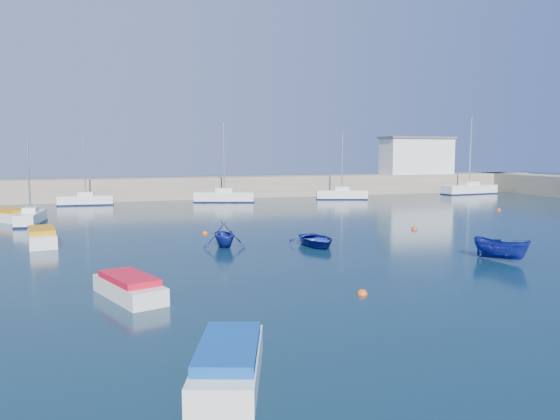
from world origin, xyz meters
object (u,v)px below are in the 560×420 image
object	(u,v)px
sailboat_5	(86,200)
motorboat_0	(129,287)
sailboat_7	(342,194)
harbor_office	(417,156)
dinghy_left	(224,234)
dinghy_center	(316,240)
sailboat_3	(31,218)
motorboat_3	(229,363)
motorboat_1	(42,237)
sailboat_8	(469,189)
sailboat_6	(224,197)
dinghy_right	(501,249)
motorboat_2	(7,215)

from	to	relation	value
sailboat_5	motorboat_0	size ratio (longest dim) A/B	1.73
sailboat_7	motorboat_0	size ratio (longest dim) A/B	1.85
harbor_office	dinghy_left	xyz separation A→B (m)	(-36.38, -35.75, -4.34)
sailboat_7	dinghy_center	world-z (taller)	sailboat_7
harbor_office	sailboat_3	bearing A→B (deg)	-156.94
sailboat_3	motorboat_3	world-z (taller)	sailboat_3
motorboat_1	sailboat_7	bearing A→B (deg)	29.86
sailboat_7	sailboat_8	bearing A→B (deg)	-64.97
sailboat_5	sailboat_6	world-z (taller)	sailboat_6
sailboat_6	dinghy_right	size ratio (longest dim) A/B	2.83
harbor_office	sailboat_7	distance (m)	17.63
motorboat_0	motorboat_2	xyz separation A→B (m)	(-8.11, 28.05, 0.06)
harbor_office	sailboat_3	xyz separation A→B (m)	(-48.58, -20.68, -4.56)
harbor_office	dinghy_left	distance (m)	51.18
sailboat_5	sailboat_7	bearing A→B (deg)	-89.63
sailboat_5	motorboat_2	bearing A→B (deg)	159.24
harbor_office	motorboat_3	bearing A→B (deg)	-126.53
sailboat_7	motorboat_0	xyz separation A→B (m)	(-27.28, -38.34, -0.18)
harbor_office	sailboat_6	size ratio (longest dim) A/B	1.11
sailboat_5	dinghy_right	world-z (taller)	sailboat_5
motorboat_0	dinghy_left	bearing A→B (deg)	39.84
harbor_office	motorboat_2	size ratio (longest dim) A/B	1.96
motorboat_3	dinghy_left	xyz separation A→B (m)	(4.28, 19.14, 0.28)
motorboat_1	dinghy_right	size ratio (longest dim) A/B	1.43
dinghy_center	sailboat_8	bearing A→B (deg)	42.68
sailboat_5	sailboat_8	world-z (taller)	sailboat_8
sailboat_7	motorboat_2	world-z (taller)	sailboat_7
harbor_office	motorboat_3	xyz separation A→B (m)	(-40.65, -54.88, -4.62)
motorboat_2	dinghy_right	xyz separation A→B (m)	(27.23, -26.70, 0.12)
sailboat_5	dinghy_right	bearing A→B (deg)	-146.82
motorboat_0	motorboat_1	world-z (taller)	motorboat_1
motorboat_1	sailboat_3	bearing A→B (deg)	91.81
dinghy_center	sailboat_3	bearing A→B (deg)	137.81
motorboat_3	dinghy_left	world-z (taller)	dinghy_left
sailboat_6	motorboat_0	size ratio (longest dim) A/B	2.05
sailboat_5	motorboat_0	distance (m)	40.65
motorboat_2	dinghy_right	size ratio (longest dim) A/B	1.61
sailboat_6	motorboat_2	xyz separation A→B (m)	(-21.02, -11.29, -0.15)
motorboat_1	motorboat_3	distance (m)	24.28
motorboat_2	dinghy_center	xyz separation A→B (m)	(19.67, -19.40, -0.11)
motorboat_2	sailboat_7	bearing A→B (deg)	-22.52
dinghy_center	dinghy_right	bearing A→B (deg)	-42.85
sailboat_8	dinghy_left	world-z (taller)	sailboat_8
dinghy_center	motorboat_3	bearing A→B (deg)	-117.66
sailboat_3	motorboat_1	size ratio (longest dim) A/B	1.53
sailboat_8	motorboat_2	distance (m)	56.97
motorboat_3	dinghy_center	xyz separation A→B (m)	(9.67, 17.59, -0.09)
sailboat_3	dinghy_center	distance (m)	24.21
sailboat_6	motorboat_0	world-z (taller)	sailboat_6
sailboat_7	motorboat_0	bearing A→B (deg)	163.60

